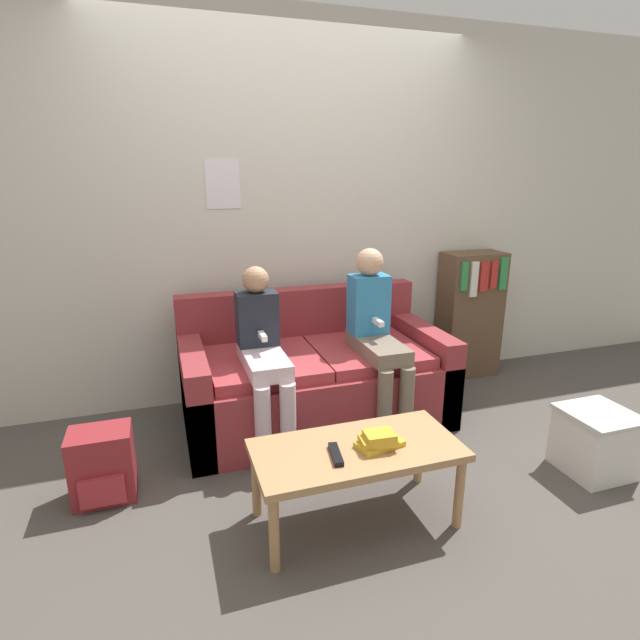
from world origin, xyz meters
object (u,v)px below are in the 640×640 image
object	(u,v)px
person_left	(263,350)
backpack	(103,465)
storage_box	(595,441)
coffee_table	(357,456)
bookshelf	(470,314)
person_right	(376,331)
tv_remote	(336,454)
couch	(314,378)

from	to	relation	value
person_left	backpack	distance (m)	1.01
person_left	storage_box	bearing A→B (deg)	-27.61
coffee_table	bookshelf	world-z (taller)	bookshelf
person_right	backpack	bearing A→B (deg)	-169.83
bookshelf	backpack	xyz separation A→B (m)	(-2.66, -0.84, -0.32)
person_right	coffee_table	bearing A→B (deg)	-119.12
person_left	tv_remote	distance (m)	0.91
backpack	bookshelf	bearing A→B (deg)	17.40
bookshelf	couch	bearing A→B (deg)	-166.05
backpack	person_left	bearing A→B (deg)	17.28
person_left	storage_box	xyz separation A→B (m)	(1.64, -0.86, -0.42)
person_right	backpack	world-z (taller)	person_right
couch	tv_remote	world-z (taller)	couch
couch	storage_box	bearing A→B (deg)	-40.09
couch	bookshelf	bearing A→B (deg)	13.95
couch	person_left	xyz separation A→B (m)	(-0.37, -0.21, 0.31)
couch	person_left	bearing A→B (deg)	-150.54
person_right	bookshelf	world-z (taller)	person_right
person_right	storage_box	world-z (taller)	person_right
tv_remote	couch	bearing A→B (deg)	86.58
tv_remote	person_left	bearing A→B (deg)	107.57
bookshelf	backpack	size ratio (longest dim) A/B	2.70
person_right	tv_remote	size ratio (longest dim) A/B	6.49
couch	bookshelf	size ratio (longest dim) A/B	1.68
coffee_table	backpack	xyz separation A→B (m)	(-1.13, 0.56, -0.16)
person_right	bookshelf	size ratio (longest dim) A/B	1.14
tv_remote	storage_box	size ratio (longest dim) A/B	0.49
couch	storage_box	distance (m)	1.66
couch	coffee_table	distance (m)	1.05
coffee_table	person_right	world-z (taller)	person_right
couch	backpack	world-z (taller)	couch
bookshelf	storage_box	world-z (taller)	bookshelf
person_right	storage_box	size ratio (longest dim) A/B	3.20
couch	coffee_table	bearing A→B (deg)	-96.68
person_right	person_left	bearing A→B (deg)	-178.97
storage_box	couch	bearing A→B (deg)	139.91
couch	tv_remote	distance (m)	1.12
person_left	backpack	bearing A→B (deg)	-162.72
tv_remote	storage_box	xyz separation A→B (m)	(1.51, 0.02, -0.22)
backpack	couch	bearing A→B (deg)	21.12
bookshelf	person_right	bearing A→B (deg)	-152.67
tv_remote	storage_box	world-z (taller)	tv_remote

